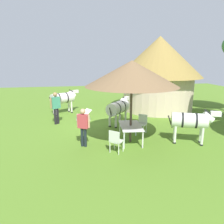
{
  "coord_description": "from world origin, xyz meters",
  "views": [
    {
      "loc": [
        10.51,
        -1.42,
        3.48
      ],
      "look_at": [
        0.77,
        0.3,
        1.0
      ],
      "focal_mm": 33.86,
      "sensor_mm": 36.0,
      "label": 1
    }
  ],
  "objects_px": {
    "zebra_by_umbrella": "(118,108)",
    "zebra_toward_hut": "(63,98)",
    "guest_beside_umbrella": "(83,124)",
    "patio_dining_table": "(131,127)",
    "patio_chair_near_lawn": "(142,122)",
    "striped_lounge_chair": "(84,116)",
    "zebra_nearest_camera": "(191,121)",
    "shade_umbrella": "(132,73)",
    "thatched_hut": "(159,70)",
    "patio_chair_east_end": "(116,140)",
    "standing_watcher": "(56,105)"
  },
  "relations": [
    {
      "from": "striped_lounge_chair",
      "to": "patio_dining_table",
      "type": "bearing_deg",
      "value": 174.53
    },
    {
      "from": "thatched_hut",
      "to": "striped_lounge_chair",
      "type": "height_order",
      "value": "thatched_hut"
    },
    {
      "from": "zebra_by_umbrella",
      "to": "thatched_hut",
      "type": "bearing_deg",
      "value": 82.09
    },
    {
      "from": "thatched_hut",
      "to": "striped_lounge_chair",
      "type": "relative_size",
      "value": 6.1
    },
    {
      "from": "patio_chair_east_end",
      "to": "zebra_nearest_camera",
      "type": "xyz_separation_m",
      "value": [
        -0.41,
        3.26,
        0.46
      ]
    },
    {
      "from": "guest_beside_umbrella",
      "to": "zebra_nearest_camera",
      "type": "height_order",
      "value": "guest_beside_umbrella"
    },
    {
      "from": "thatched_hut",
      "to": "standing_watcher",
      "type": "height_order",
      "value": "thatched_hut"
    },
    {
      "from": "zebra_by_umbrella",
      "to": "zebra_toward_hut",
      "type": "height_order",
      "value": "zebra_toward_hut"
    },
    {
      "from": "patio_chair_near_lawn",
      "to": "zebra_toward_hut",
      "type": "relative_size",
      "value": 0.48
    },
    {
      "from": "shade_umbrella",
      "to": "guest_beside_umbrella",
      "type": "xyz_separation_m",
      "value": [
        0.17,
        -2.01,
        -1.97
      ]
    },
    {
      "from": "striped_lounge_chair",
      "to": "patio_chair_near_lawn",
      "type": "bearing_deg",
      "value": -166.54
    },
    {
      "from": "patio_dining_table",
      "to": "zebra_toward_hut",
      "type": "distance_m",
      "value": 6.35
    },
    {
      "from": "patio_chair_east_end",
      "to": "zebra_toward_hut",
      "type": "height_order",
      "value": "zebra_toward_hut"
    },
    {
      "from": "zebra_nearest_camera",
      "to": "zebra_toward_hut",
      "type": "bearing_deg",
      "value": -115.63
    },
    {
      "from": "guest_beside_umbrella",
      "to": "zebra_by_umbrella",
      "type": "xyz_separation_m",
      "value": [
        -2.73,
        2.01,
        -0.02
      ]
    },
    {
      "from": "patio_dining_table",
      "to": "guest_beside_umbrella",
      "type": "height_order",
      "value": "guest_beside_umbrella"
    },
    {
      "from": "zebra_by_umbrella",
      "to": "patio_chair_near_lawn",
      "type": "bearing_deg",
      "value": -21.49
    },
    {
      "from": "thatched_hut",
      "to": "shade_umbrella",
      "type": "height_order",
      "value": "thatched_hut"
    },
    {
      "from": "zebra_by_umbrella",
      "to": "zebra_toward_hut",
      "type": "distance_m",
      "value": 4.27
    },
    {
      "from": "zebra_nearest_camera",
      "to": "guest_beside_umbrella",
      "type": "bearing_deg",
      "value": -72.93
    },
    {
      "from": "thatched_hut",
      "to": "zebra_by_umbrella",
      "type": "bearing_deg",
      "value": -48.13
    },
    {
      "from": "thatched_hut",
      "to": "guest_beside_umbrella",
      "type": "relative_size",
      "value": 3.69
    },
    {
      "from": "patio_dining_table",
      "to": "patio_chair_near_lawn",
      "type": "xyz_separation_m",
      "value": [
        -1.01,
        0.84,
        -0.14
      ]
    },
    {
      "from": "patio_dining_table",
      "to": "guest_beside_umbrella",
      "type": "distance_m",
      "value": 2.04
    },
    {
      "from": "striped_lounge_chair",
      "to": "zebra_by_umbrella",
      "type": "height_order",
      "value": "zebra_by_umbrella"
    },
    {
      "from": "thatched_hut",
      "to": "patio_chair_near_lawn",
      "type": "height_order",
      "value": "thatched_hut"
    },
    {
      "from": "shade_umbrella",
      "to": "zebra_toward_hut",
      "type": "bearing_deg",
      "value": -151.03
    },
    {
      "from": "zebra_by_umbrella",
      "to": "patio_dining_table",
      "type": "bearing_deg",
      "value": -49.79
    },
    {
      "from": "thatched_hut",
      "to": "patio_chair_east_end",
      "type": "height_order",
      "value": "thatched_hut"
    },
    {
      "from": "shade_umbrella",
      "to": "zebra_by_umbrella",
      "type": "bearing_deg",
      "value": 179.98
    },
    {
      "from": "patio_chair_near_lawn",
      "to": "striped_lounge_chair",
      "type": "distance_m",
      "value": 3.73
    },
    {
      "from": "patio_chair_near_lawn",
      "to": "standing_watcher",
      "type": "relative_size",
      "value": 0.51
    },
    {
      "from": "zebra_toward_hut",
      "to": "shade_umbrella",
      "type": "bearing_deg",
      "value": -1.57
    },
    {
      "from": "shade_umbrella",
      "to": "zebra_toward_hut",
      "type": "distance_m",
      "value": 6.62
    },
    {
      "from": "shade_umbrella",
      "to": "patio_chair_near_lawn",
      "type": "xyz_separation_m",
      "value": [
        -1.01,
        0.84,
        -2.4
      ]
    },
    {
      "from": "patio_chair_east_end",
      "to": "zebra_by_umbrella",
      "type": "distance_m",
      "value": 3.7
    },
    {
      "from": "zebra_nearest_camera",
      "to": "zebra_toward_hut",
      "type": "distance_m",
      "value": 8.23
    },
    {
      "from": "patio_chair_near_lawn",
      "to": "standing_watcher",
      "type": "height_order",
      "value": "standing_watcher"
    },
    {
      "from": "guest_beside_umbrella",
      "to": "zebra_by_umbrella",
      "type": "height_order",
      "value": "guest_beside_umbrella"
    },
    {
      "from": "patio_dining_table",
      "to": "zebra_nearest_camera",
      "type": "height_order",
      "value": "zebra_nearest_camera"
    },
    {
      "from": "guest_beside_umbrella",
      "to": "standing_watcher",
      "type": "relative_size",
      "value": 0.9
    },
    {
      "from": "shade_umbrella",
      "to": "patio_chair_east_end",
      "type": "bearing_deg",
      "value": -40.3
    },
    {
      "from": "zebra_nearest_camera",
      "to": "patio_chair_near_lawn",
      "type": "bearing_deg",
      "value": -112.98
    },
    {
      "from": "zebra_by_umbrella",
      "to": "zebra_toward_hut",
      "type": "bearing_deg",
      "value": 176.13
    },
    {
      "from": "patio_chair_east_end",
      "to": "standing_watcher",
      "type": "relative_size",
      "value": 0.51
    },
    {
      "from": "shade_umbrella",
      "to": "standing_watcher",
      "type": "distance_m",
      "value": 5.0
    },
    {
      "from": "patio_dining_table",
      "to": "zebra_by_umbrella",
      "type": "bearing_deg",
      "value": 179.98
    },
    {
      "from": "zebra_nearest_camera",
      "to": "zebra_by_umbrella",
      "type": "relative_size",
      "value": 1.11
    },
    {
      "from": "guest_beside_umbrella",
      "to": "standing_watcher",
      "type": "distance_m",
      "value": 3.64
    },
    {
      "from": "patio_chair_near_lawn",
      "to": "zebra_nearest_camera",
      "type": "height_order",
      "value": "zebra_nearest_camera"
    }
  ]
}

